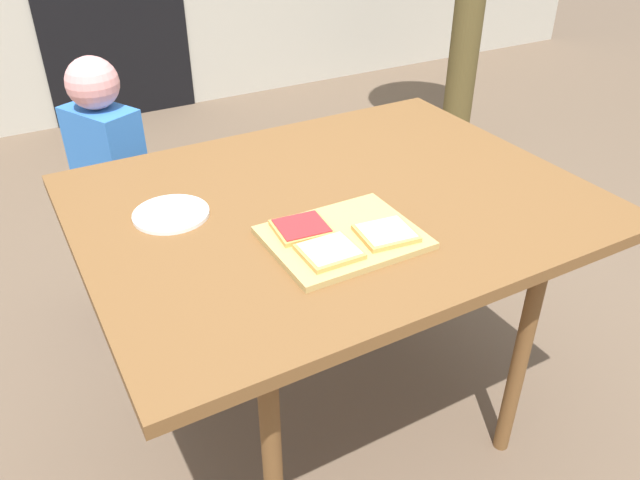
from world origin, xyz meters
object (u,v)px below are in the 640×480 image
Objects in this scene: dining_table at (335,219)px; plate_white_left at (171,214)px; pizza_slice_far_left at (302,228)px; child_left at (112,180)px; pizza_slice_near_right at (386,233)px; cutting_board at (343,238)px; pizza_slice_near_left at (329,251)px.

plate_white_left is at bearing 164.05° from dining_table.
pizza_slice_far_left is 0.99m from child_left.
pizza_slice_far_left is 0.19m from pizza_slice_near_right.
child_left reaches higher than dining_table.
dining_table is 0.22m from pizza_slice_far_left.
pizza_slice_near_right reaches higher than plate_white_left.
pizza_slice_near_right is 0.51m from plate_white_left.
pizza_slice_near_right is 0.73× the size of plate_white_left.
dining_table is 0.21m from cutting_board.
pizza_slice_near_right is at bearing -36.15° from pizza_slice_far_left.
pizza_slice_near_right is 1.14m from child_left.
dining_table is at bearing -63.61° from child_left.
dining_table is at bearing 88.46° from pizza_slice_near_right.
child_left is at bearing 103.38° from pizza_slice_near_left.
plate_white_left is (-0.23, 0.23, -0.02)m from pizza_slice_far_left.
child_left is at bearing 116.39° from dining_table.
child_left is at bearing 110.75° from pizza_slice_near_right.
cutting_board is at bearing -40.57° from pizza_slice_far_left.
cutting_board is 1.83× the size of plate_white_left.
plate_white_left is at bearing 124.26° from pizza_slice_near_left.
pizza_slice_far_left is at bearing -142.58° from dining_table.
pizza_slice_far_left is at bearing 139.43° from cutting_board.
child_left reaches higher than pizza_slice_near_left.
pizza_slice_near_left is (-0.07, -0.05, 0.01)m from cutting_board.
pizza_slice_far_left is (-0.16, -0.12, 0.09)m from dining_table.
pizza_slice_near_left is at bearing -55.74° from plate_white_left.
cutting_board is 0.34× the size of child_left.
child_left is (-0.24, 0.93, -0.23)m from pizza_slice_far_left.
child_left reaches higher than pizza_slice_far_left.
dining_table is 9.45× the size of pizza_slice_near_right.
dining_table is 6.90× the size of plate_white_left.
pizza_slice_near_left is 0.15m from pizza_slice_near_right.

